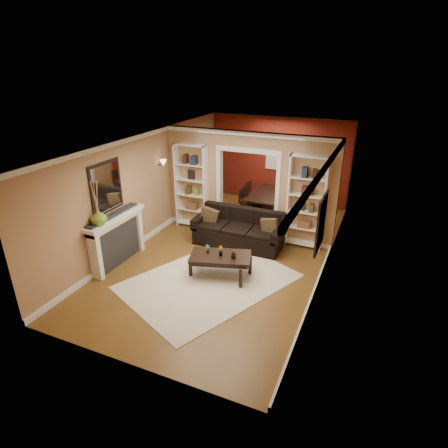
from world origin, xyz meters
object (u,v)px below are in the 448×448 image
at_px(fireplace, 118,240).
at_px(dining_table, 269,203).
at_px(coffee_table, 220,265).
at_px(bookshelf_left, 192,187).
at_px(sofa, 239,229).
at_px(bookshelf_right, 306,203).

distance_m(fireplace, dining_table, 4.86).
bearing_deg(coffee_table, fireplace, 173.39).
distance_m(coffee_table, fireplace, 2.38).
relative_size(bookshelf_left, dining_table, 1.33).
xyz_separation_m(sofa, bookshelf_right, (1.50, 0.58, 0.71)).
bearing_deg(coffee_table, sofa, 79.71).
height_order(sofa, fireplace, fireplace).
distance_m(sofa, dining_table, 2.38).
distance_m(sofa, bookshelf_right, 1.75).
bearing_deg(sofa, dining_table, 88.94).
height_order(sofa, dining_table, sofa).
xyz_separation_m(coffee_table, dining_table, (-0.13, 3.90, 0.06)).
bearing_deg(dining_table, bookshelf_right, -141.05).
xyz_separation_m(bookshelf_right, dining_table, (-1.45, 1.80, -0.85)).
height_order(coffee_table, bookshelf_left, bookshelf_left).
height_order(bookshelf_left, fireplace, bookshelf_left).
height_order(coffee_table, fireplace, fireplace).
height_order(sofa, bookshelf_left, bookshelf_left).
bearing_deg(fireplace, sofa, 42.29).
bearing_deg(fireplace, dining_table, 63.17).
xyz_separation_m(coffee_table, bookshelf_right, (1.32, 2.11, 0.91)).
distance_m(coffee_table, dining_table, 3.91).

